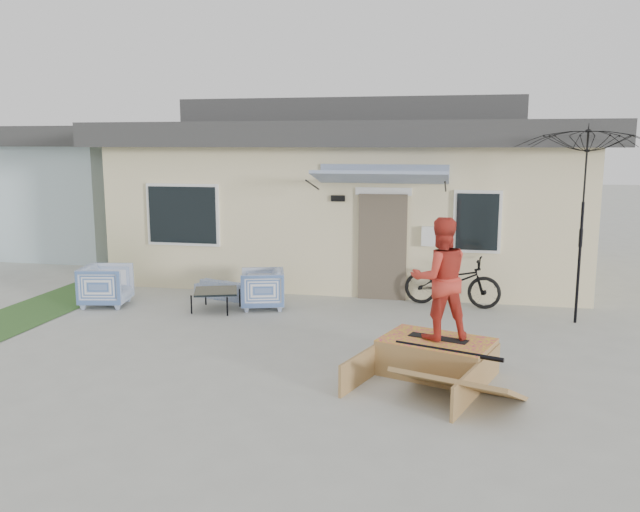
% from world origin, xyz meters
% --- Properties ---
extents(ground, '(90.00, 90.00, 0.00)m').
position_xyz_m(ground, '(0.00, 0.00, 0.00)').
color(ground, '#A6A79E').
rests_on(ground, ground).
extents(grass_strip, '(1.40, 8.00, 0.01)m').
position_xyz_m(grass_strip, '(-5.20, 2.00, 0.00)').
color(grass_strip, '#2E5625').
rests_on(grass_strip, ground).
extents(house, '(10.80, 8.49, 4.10)m').
position_xyz_m(house, '(0.00, 7.99, 1.94)').
color(house, beige).
rests_on(house, ground).
extents(neighbor_house, '(8.60, 7.60, 3.50)m').
position_xyz_m(neighbor_house, '(-10.50, 10.00, 1.78)').
color(neighbor_house, silver).
rests_on(neighbor_house, ground).
extents(loveseat, '(1.37, 0.77, 0.51)m').
position_xyz_m(loveseat, '(-2.05, 3.91, 0.26)').
color(loveseat, '#3A5B9C').
rests_on(loveseat, ground).
extents(armchair_left, '(0.93, 0.98, 0.86)m').
position_xyz_m(armchair_left, '(-4.11, 2.85, 0.43)').
color(armchair_left, '#3A5B9C').
rests_on(armchair_left, ground).
extents(armchair_right, '(0.94, 0.97, 0.81)m').
position_xyz_m(armchair_right, '(-1.13, 3.28, 0.41)').
color(armchair_right, '#3A5B9C').
rests_on(armchair_right, ground).
extents(coffee_table, '(0.99, 0.99, 0.38)m').
position_xyz_m(coffee_table, '(-1.92, 2.94, 0.19)').
color(coffee_table, black).
rests_on(coffee_table, ground).
extents(bicycle, '(1.90, 0.90, 1.17)m').
position_xyz_m(bicycle, '(2.38, 4.18, 0.59)').
color(bicycle, black).
rests_on(bicycle, ground).
extents(patio_umbrella, '(2.74, 2.61, 2.20)m').
position_xyz_m(patio_umbrella, '(4.49, 3.42, 1.75)').
color(patio_umbrella, black).
rests_on(patio_umbrella, ground).
extents(skate_ramp, '(1.94, 2.24, 0.47)m').
position_xyz_m(skate_ramp, '(2.21, 0.34, 0.24)').
color(skate_ramp, olive).
rests_on(skate_ramp, ground).
extents(skateboard, '(0.82, 0.43, 0.05)m').
position_xyz_m(skateboard, '(2.22, 0.39, 0.50)').
color(skateboard, black).
rests_on(skateboard, skate_ramp).
extents(skater, '(0.95, 0.84, 1.63)m').
position_xyz_m(skater, '(2.22, 0.39, 1.34)').
color(skater, red).
rests_on(skater, skateboard).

